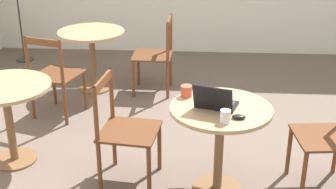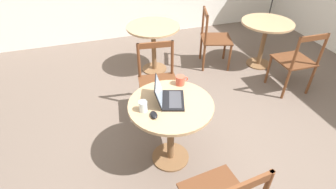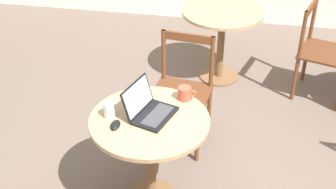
% 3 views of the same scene
% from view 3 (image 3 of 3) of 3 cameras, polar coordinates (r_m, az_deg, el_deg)
% --- Properties ---
extents(cafe_table_near, '(0.78, 0.78, 0.74)m').
position_cam_3_polar(cafe_table_near, '(3.10, -2.21, -5.27)').
color(cafe_table_near, brown).
rests_on(cafe_table_near, ground_plane).
extents(cafe_table_far, '(0.78, 0.78, 0.74)m').
position_cam_3_polar(cafe_table_far, '(4.60, 6.60, 8.38)').
color(cafe_table_far, brown).
rests_on(cafe_table_far, ground_plane).
extents(chair_near_back, '(0.51, 0.51, 0.91)m').
position_cam_3_polar(chair_near_back, '(3.77, 1.67, 0.30)').
color(chair_near_back, brown).
rests_on(chair_near_back, ground_plane).
extents(chair_mid_left, '(0.57, 0.57, 0.91)m').
position_cam_3_polar(chair_mid_left, '(4.58, 18.16, 5.01)').
color(chair_mid_left, brown).
rests_on(chair_mid_left, ground_plane).
extents(laptop, '(0.34, 0.37, 0.21)m').
position_cam_3_polar(laptop, '(3.02, -2.30, -1.83)').
color(laptop, black).
rests_on(laptop, cafe_table_near).
extents(mouse, '(0.06, 0.10, 0.03)m').
position_cam_3_polar(mouse, '(2.95, -6.43, -3.69)').
color(mouse, black).
rests_on(mouse, cafe_table_near).
extents(mug, '(0.13, 0.09, 0.09)m').
position_cam_3_polar(mug, '(3.17, 2.07, 0.15)').
color(mug, '#C64C38').
rests_on(mug, cafe_table_near).
extents(drinking_glass, '(0.08, 0.08, 0.10)m').
position_cam_3_polar(drinking_glass, '(3.02, -7.17, -1.92)').
color(drinking_glass, silver).
rests_on(drinking_glass, cafe_table_near).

